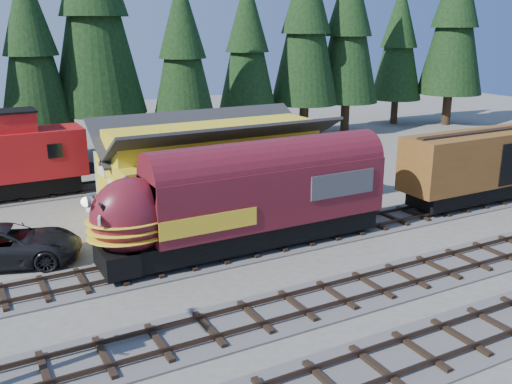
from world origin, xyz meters
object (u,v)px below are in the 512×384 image
locomotive (239,205)px  boxcar (492,162)px  caboose (3,160)px  depot (215,158)px  pickup_truck_a (7,245)px

locomotive → boxcar: (16.78, 0.00, 0.09)m
locomotive → caboose: (-8.65, 14.00, 0.17)m
locomotive → depot: bearing=74.7°
depot → locomotive: 6.77m
locomotive → pickup_truck_a: 10.39m
depot → boxcar: bearing=-23.4°
boxcar → caboose: (-25.42, 14.00, 0.07)m
caboose → pickup_truck_a: caboose is taller
locomotive → caboose: size_ratio=1.50×
boxcar → caboose: caboose is taller
boxcar → caboose: 29.02m
boxcar → pickup_truck_a: 26.69m
locomotive → caboose: bearing=121.7°
locomotive → boxcar: bearing=0.0°
boxcar → pickup_truck_a: bearing=172.1°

